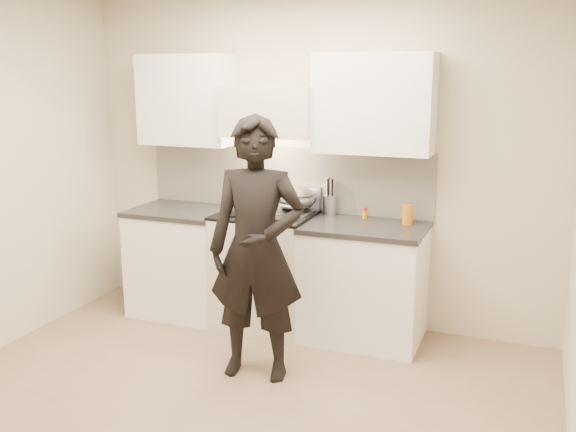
{
  "coord_description": "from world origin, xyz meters",
  "views": [
    {
      "loc": [
        1.7,
        -3.21,
        2.08
      ],
      "look_at": [
        0.04,
        1.05,
        1.03
      ],
      "focal_mm": 40.0,
      "sensor_mm": 36.0,
      "label": 1
    }
  ],
  "objects_px": {
    "wok": "(295,198)",
    "stove": "(266,269)",
    "counter_right": "(364,282)",
    "person": "(257,250)",
    "utensil_crock": "(330,203)"
  },
  "relations": [
    {
      "from": "utensil_crock",
      "to": "counter_right",
      "type": "bearing_deg",
      "value": -33.85
    },
    {
      "from": "stove",
      "to": "counter_right",
      "type": "relative_size",
      "value": 1.04
    },
    {
      "from": "wok",
      "to": "person",
      "type": "height_order",
      "value": "person"
    },
    {
      "from": "stove",
      "to": "wok",
      "type": "height_order",
      "value": "wok"
    },
    {
      "from": "wok",
      "to": "utensil_crock",
      "type": "bearing_deg",
      "value": 20.79
    },
    {
      "from": "counter_right",
      "to": "person",
      "type": "distance_m",
      "value": 1.1
    },
    {
      "from": "utensil_crock",
      "to": "stove",
      "type": "bearing_deg",
      "value": -152.19
    },
    {
      "from": "wok",
      "to": "person",
      "type": "distance_m",
      "value": 1.02
    },
    {
      "from": "stove",
      "to": "counter_right",
      "type": "distance_m",
      "value": 0.83
    },
    {
      "from": "counter_right",
      "to": "person",
      "type": "bearing_deg",
      "value": -121.53
    },
    {
      "from": "stove",
      "to": "person",
      "type": "relative_size",
      "value": 0.53
    },
    {
      "from": "stove",
      "to": "wok",
      "type": "xyz_separation_m",
      "value": [
        0.2,
        0.14,
        0.59
      ]
    },
    {
      "from": "wok",
      "to": "stove",
      "type": "bearing_deg",
      "value": -144.1
    },
    {
      "from": "utensil_crock",
      "to": "person",
      "type": "xyz_separation_m",
      "value": [
        -0.16,
        -1.1,
        -0.11
      ]
    },
    {
      "from": "utensil_crock",
      "to": "person",
      "type": "height_order",
      "value": "person"
    }
  ]
}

